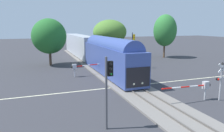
# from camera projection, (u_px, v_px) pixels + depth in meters

# --- Properties ---
(ground_plane) EXTENTS (220.00, 220.00, 0.00)m
(ground_plane) POSITION_uv_depth(u_px,v_px,m) (128.00, 86.00, 24.85)
(ground_plane) COLOR #333338
(road_centre_stripe) EXTENTS (44.00, 0.20, 0.01)m
(road_centre_stripe) POSITION_uv_depth(u_px,v_px,m) (128.00, 86.00, 24.85)
(road_centre_stripe) COLOR beige
(road_centre_stripe) RESTS_ON ground
(railway_track) EXTENTS (4.40, 80.00, 0.32)m
(railway_track) POSITION_uv_depth(u_px,v_px,m) (128.00, 85.00, 24.83)
(railway_track) COLOR slate
(railway_track) RESTS_ON ground
(commuter_train) EXTENTS (3.04, 42.23, 5.16)m
(commuter_train) POSITION_uv_depth(u_px,v_px,m) (91.00, 49.00, 39.92)
(commuter_train) COLOR #384C93
(commuter_train) RESTS_ON railway_track
(crossing_gate_near) EXTENTS (5.45, 0.40, 1.80)m
(crossing_gate_near) POSITION_uv_depth(u_px,v_px,m) (201.00, 86.00, 19.82)
(crossing_gate_near) COLOR #B7B7BC
(crossing_gate_near) RESTS_ON ground
(crossing_signal_mast) EXTENTS (1.36, 0.44, 3.72)m
(crossing_signal_mast) POSITION_uv_depth(u_px,v_px,m) (222.00, 77.00, 19.61)
(crossing_signal_mast) COLOR #B2B2B7
(crossing_signal_mast) RESTS_ON ground
(crossing_gate_far) EXTENTS (6.12, 0.40, 1.80)m
(crossing_gate_far) POSITION_uv_depth(u_px,v_px,m) (79.00, 67.00, 29.40)
(crossing_gate_far) COLOR #B7B7BC
(crossing_gate_far) RESTS_ON ground
(traffic_signal_far_side) EXTENTS (0.53, 0.38, 5.99)m
(traffic_signal_far_side) POSITION_uv_depth(u_px,v_px,m) (133.00, 45.00, 34.59)
(traffic_signal_far_side) COLOR #4C4C51
(traffic_signal_far_side) RESTS_ON ground
(traffic_signal_near_left) EXTENTS (0.53, 0.38, 5.03)m
(traffic_signal_near_left) POSITION_uv_depth(u_px,v_px,m) (108.00, 81.00, 13.87)
(traffic_signal_near_left) COLOR #4C4C51
(traffic_signal_near_left) RESTS_ON ground
(maple_right_background) EXTENTS (5.10, 5.10, 9.58)m
(maple_right_background) POSITION_uv_depth(u_px,v_px,m) (165.00, 30.00, 46.60)
(maple_right_background) COLOR brown
(maple_right_background) RESTS_ON ground
(oak_behind_train) EXTENTS (6.07, 6.07, 8.37)m
(oak_behind_train) POSITION_uv_depth(u_px,v_px,m) (49.00, 36.00, 37.24)
(oak_behind_train) COLOR #4C3828
(oak_behind_train) RESTS_ON ground
(elm_centre_background) EXTENTS (7.52, 7.52, 8.46)m
(elm_centre_background) POSITION_uv_depth(u_px,v_px,m) (110.00, 32.00, 47.11)
(elm_centre_background) COLOR brown
(elm_centre_background) RESTS_ON ground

